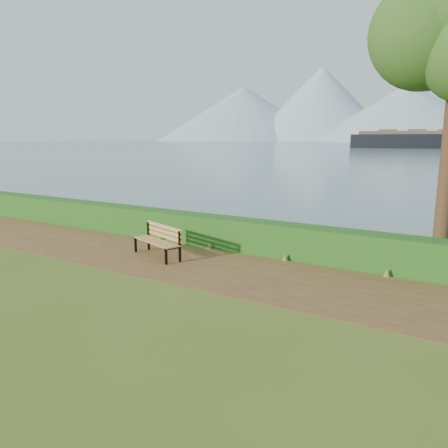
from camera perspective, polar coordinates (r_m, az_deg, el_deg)
The scene contains 4 objects.
ground at distance 12.19m, azimuth -2.88°, elevation -6.03°, with size 140.00×140.00×0.00m, color #445B1A.
path at distance 12.42m, azimuth -2.09°, elevation -5.66°, with size 40.00×3.40×0.01m, color #50321B.
hedge at distance 14.21m, azimuth 3.02°, elevation -1.44°, with size 32.00×0.85×1.00m, color #1B4F16.
bench at distance 13.55m, azimuth -8.44°, elevation -1.91°, with size 2.02×1.16×0.98m.
Camera 1 is at (6.58, -9.60, 3.62)m, focal length 35.00 mm.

